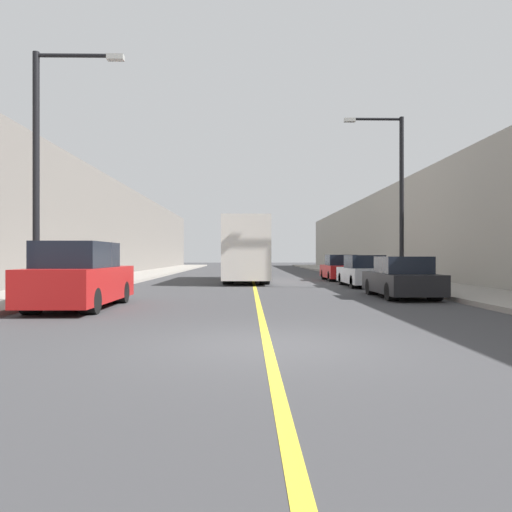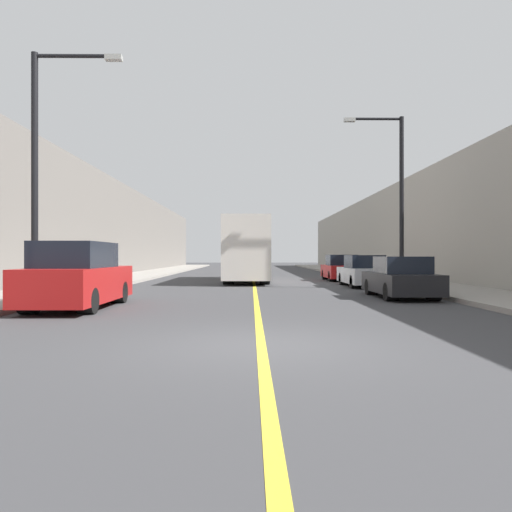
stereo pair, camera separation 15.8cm
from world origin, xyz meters
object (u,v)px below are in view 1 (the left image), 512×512
at_px(car_right_mid, 363,272).
at_px(car_right_far, 340,269).
at_px(bus, 246,249).
at_px(street_lamp_left, 44,158).
at_px(car_right_near, 402,279).
at_px(parked_suv_left, 80,278).
at_px(street_lamp_right, 396,189).

distance_m(car_right_mid, car_right_far, 5.92).
xyz_separation_m(bus, street_lamp_left, (-6.01, -14.09, 2.55)).
bearing_deg(car_right_near, parked_suv_left, -161.62).
xyz_separation_m(car_right_near, street_lamp_left, (-11.58, -2.66, 3.76)).
xyz_separation_m(street_lamp_left, street_lamp_right, (12.85, 7.51, 0.10)).
distance_m(bus, car_right_far, 5.84).
distance_m(street_lamp_left, street_lamp_right, 14.88).
xyz_separation_m(parked_suv_left, street_lamp_right, (11.54, 8.26, 3.65)).
height_order(car_right_mid, street_lamp_right, street_lamp_right).
relative_size(car_right_far, street_lamp_left, 0.57).
relative_size(car_right_mid, car_right_far, 1.08).
height_order(car_right_far, street_lamp_right, street_lamp_right).
bearing_deg(car_right_mid, bus, 138.44).
height_order(car_right_near, street_lamp_left, street_lamp_left).
relative_size(parked_suv_left, car_right_near, 1.14).
distance_m(parked_suv_left, car_right_near, 10.82).
distance_m(car_right_mid, street_lamp_left, 15.26).
bearing_deg(street_lamp_left, street_lamp_right, 30.30).
xyz_separation_m(bus, car_right_mid, (5.69, -5.04, -1.18)).
distance_m(car_right_near, car_right_mid, 6.39).
height_order(parked_suv_left, car_right_near, parked_suv_left).
bearing_deg(street_lamp_left, car_right_near, 12.93).
bearing_deg(car_right_mid, street_lamp_right, -53.39).
bearing_deg(bus, car_right_far, 8.76).
distance_m(parked_suv_left, car_right_mid, 14.29).
distance_m(bus, parked_suv_left, 15.61).
xyz_separation_m(parked_suv_left, car_right_near, (10.27, 3.41, -0.21)).
relative_size(parked_suv_left, car_right_mid, 1.07).
relative_size(car_right_mid, street_lamp_left, 0.62).
distance_m(car_right_far, street_lamp_right, 8.46).
height_order(bus, parked_suv_left, bus).
bearing_deg(car_right_mid, parked_suv_left, -136.67).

